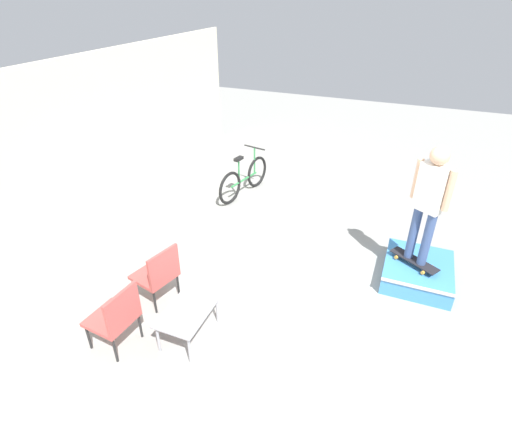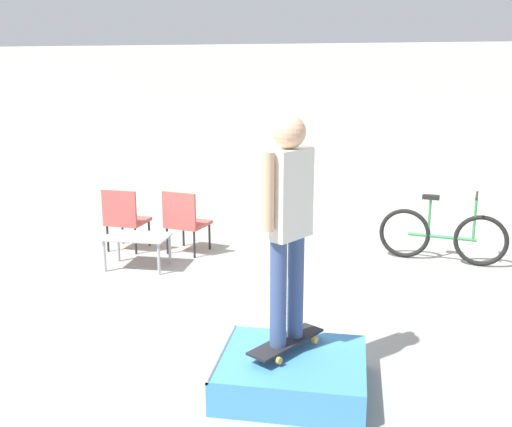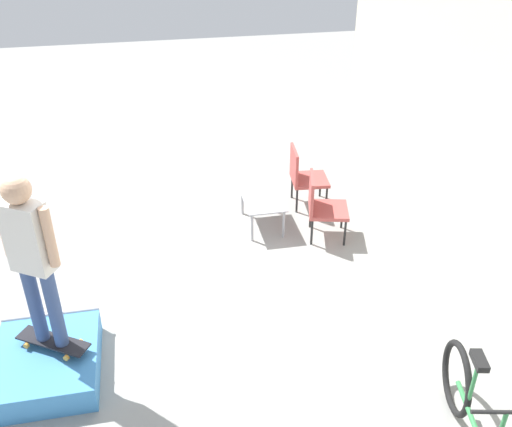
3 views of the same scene
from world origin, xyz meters
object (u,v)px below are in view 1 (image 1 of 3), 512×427
bicycle (244,179)px  skateboard_on_ramp (414,260)px  person_skater (430,197)px  coffee_table (188,314)px  patio_chair_right (158,273)px  skate_ramp_box (417,271)px  patio_chair_left (116,316)px

bicycle → skateboard_on_ramp: bearing=-103.2°
person_skater → coffee_table: 3.60m
coffee_table → person_skater: bearing=-48.6°
person_skater → patio_chair_right: (-1.84, 3.30, -0.94)m
skateboard_on_ramp → person_skater: 1.08m
person_skater → skateboard_on_ramp: bearing=76.3°
coffee_table → bicycle: size_ratio=0.50×
coffee_table → patio_chair_right: patio_chair_right is taller
person_skater → patio_chair_right: size_ratio=1.97×
skateboard_on_ramp → bicycle: bearing=6.5°
skate_ramp_box → patio_chair_left: bearing=129.5°
bicycle → person_skater: bearing=-103.2°
skate_ramp_box → coffee_table: bearing=131.1°
skate_ramp_box → patio_chair_left: (-2.79, 3.38, 0.36)m
patio_chair_right → coffee_table: bearing=73.0°
person_skater → skate_ramp_box: bearing=-118.1°
skateboard_on_ramp → coffee_table: 3.44m
patio_chair_left → skateboard_on_ramp: bearing=135.1°
coffee_table → skate_ramp_box: bearing=-48.9°
skateboard_on_ramp → person_skater: (0.00, -0.00, 1.08)m
person_skater → bicycle: (1.69, 3.54, -1.07)m
patio_chair_left → bicycle: size_ratio=0.55×
coffee_table → patio_chair_right: size_ratio=0.91×
person_skater → patio_chair_left: (-2.74, 3.29, -0.94)m
patio_chair_left → patio_chair_right: bearing=-174.5°
skate_ramp_box → bicycle: bearing=65.7°
person_skater → bicycle: size_ratio=1.08×
skateboard_on_ramp → bicycle: size_ratio=0.45×
patio_chair_left → bicycle: bicycle is taller
skate_ramp_box → skateboard_on_ramp: skateboard_on_ramp is taller
person_skater → patio_chair_right: person_skater is taller
skateboard_on_ramp → patio_chair_right: bearing=61.2°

